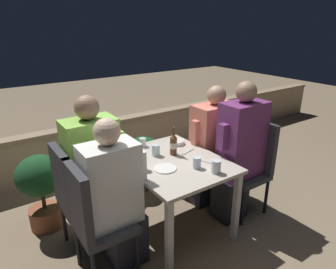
{
  "coord_description": "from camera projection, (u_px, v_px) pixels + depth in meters",
  "views": [
    {
      "loc": [
        -1.39,
        -1.94,
        1.85
      ],
      "look_at": [
        0.0,
        0.08,
        0.92
      ],
      "focal_mm": 32.0,
      "sensor_mm": 36.0,
      "label": 1
    }
  ],
  "objects": [
    {
      "name": "parapet_wall",
      "position": [
        103.0,
        143.0,
        4.03
      ],
      "size": [
        9.0,
        0.18,
        0.62
      ],
      "color": "tan",
      "rests_on": "ground_plane"
    },
    {
      "name": "fork_1",
      "position": [
        207.0,
        162.0,
        2.6
      ],
      "size": [
        0.09,
        0.16,
        0.01
      ],
      "color": "silver",
      "rests_on": "dining_table"
    },
    {
      "name": "bowl_0",
      "position": [
        132.0,
        151.0,
        2.76
      ],
      "size": [
        0.13,
        0.13,
        0.05
      ],
      "color": "tan",
      "rests_on": "dining_table"
    },
    {
      "name": "glass_cup_0",
      "position": [
        143.0,
        142.0,
        2.92
      ],
      "size": [
        0.07,
        0.07,
        0.08
      ],
      "color": "silver",
      "rests_on": "dining_table"
    },
    {
      "name": "glass_cup_2",
      "position": [
        156.0,
        150.0,
        2.71
      ],
      "size": [
        0.07,
        0.07,
        0.1
      ],
      "color": "silver",
      "rests_on": "dining_table"
    },
    {
      "name": "chair_left_far",
      "position": [
        75.0,
        193.0,
        2.41
      ],
      "size": [
        0.41,
        0.41,
        0.95
      ],
      "color": "#333338",
      "rests_on": "ground_plane"
    },
    {
      "name": "glass_cup_4",
      "position": [
        142.0,
        163.0,
        2.45
      ],
      "size": [
        0.07,
        0.07,
        0.12
      ],
      "color": "silver",
      "rests_on": "dining_table"
    },
    {
      "name": "beer_bottle",
      "position": [
        173.0,
        144.0,
        2.72
      ],
      "size": [
        0.07,
        0.07,
        0.26
      ],
      "color": "brown",
      "rests_on": "dining_table"
    },
    {
      "name": "chair_right_far",
      "position": [
        225.0,
        149.0,
        3.26
      ],
      "size": [
        0.41,
        0.41,
        0.95
      ],
      "color": "#333338",
      "rests_on": "ground_plane"
    },
    {
      "name": "bowl_1",
      "position": [
        177.0,
        142.0,
        2.98
      ],
      "size": [
        0.15,
        0.15,
        0.04
      ],
      "color": "silver",
      "rests_on": "dining_table"
    },
    {
      "name": "person_white_polo",
      "position": [
        116.0,
        197.0,
        2.22
      ],
      "size": [
        0.49,
        0.26,
        1.24
      ],
      "color": "#282833",
      "rests_on": "ground_plane"
    },
    {
      "name": "ground_plane",
      "position": [
        172.0,
        226.0,
        2.88
      ],
      "size": [
        16.0,
        16.0,
        0.0
      ],
      "primitive_type": "plane",
      "color": "#847056"
    },
    {
      "name": "fork_0",
      "position": [
        188.0,
        151.0,
        2.81
      ],
      "size": [
        0.17,
        0.07,
        0.01
      ],
      "color": "silver",
      "rests_on": "dining_table"
    },
    {
      "name": "person_coral_top",
      "position": [
        211.0,
        146.0,
        3.12
      ],
      "size": [
        0.52,
        0.26,
        1.26
      ],
      "color": "#282833",
      "rests_on": "ground_plane"
    },
    {
      "name": "glass_cup_1",
      "position": [
        216.0,
        166.0,
        2.4
      ],
      "size": [
        0.08,
        0.08,
        0.11
      ],
      "color": "silver",
      "rests_on": "dining_table"
    },
    {
      "name": "potted_plant",
      "position": [
        41.0,
        185.0,
        2.73
      ],
      "size": [
        0.42,
        0.42,
        0.73
      ],
      "color": "#9E5638",
      "rests_on": "ground_plane"
    },
    {
      "name": "chair_right_near",
      "position": [
        251.0,
        160.0,
        2.99
      ],
      "size": [
        0.41,
        0.41,
        0.95
      ],
      "color": "#333338",
      "rests_on": "ground_plane"
    },
    {
      "name": "person_purple_stripe",
      "position": [
        239.0,
        153.0,
        2.84
      ],
      "size": [
        0.5,
        0.26,
        1.36
      ],
      "color": "#282833",
      "rests_on": "ground_plane"
    },
    {
      "name": "planter_hedge",
      "position": [
        130.0,
        163.0,
        3.43
      ],
      "size": [
        0.77,
        0.47,
        0.59
      ],
      "color": "brown",
      "rests_on": "ground_plane"
    },
    {
      "name": "chair_left_near",
      "position": [
        91.0,
        215.0,
        2.14
      ],
      "size": [
        0.41,
        0.41,
        0.95
      ],
      "color": "#333338",
      "rests_on": "ground_plane"
    },
    {
      "name": "bowl_2",
      "position": [
        133.0,
        161.0,
        2.56
      ],
      "size": [
        0.12,
        0.12,
        0.05
      ],
      "color": "#4C709E",
      "rests_on": "dining_table"
    },
    {
      "name": "plate_0",
      "position": [
        165.0,
        168.0,
        2.48
      ],
      "size": [
        0.19,
        0.19,
        0.01
      ],
      "color": "white",
      "rests_on": "dining_table"
    },
    {
      "name": "dining_table",
      "position": [
        173.0,
        169.0,
        2.67
      ],
      "size": [
        0.81,
        1.01,
        0.7
      ],
      "color": "#BCB2A3",
      "rests_on": "ground_plane"
    },
    {
      "name": "glass_cup_3",
      "position": [
        197.0,
        163.0,
        2.48
      ],
      "size": [
        0.07,
        0.07,
        0.1
      ],
      "color": "silver",
      "rests_on": "dining_table"
    },
    {
      "name": "person_green_blouse",
      "position": [
        97.0,
        174.0,
        2.47
      ],
      "size": [
        0.49,
        0.26,
        1.33
      ],
      "color": "#282833",
      "rests_on": "ground_plane"
    }
  ]
}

